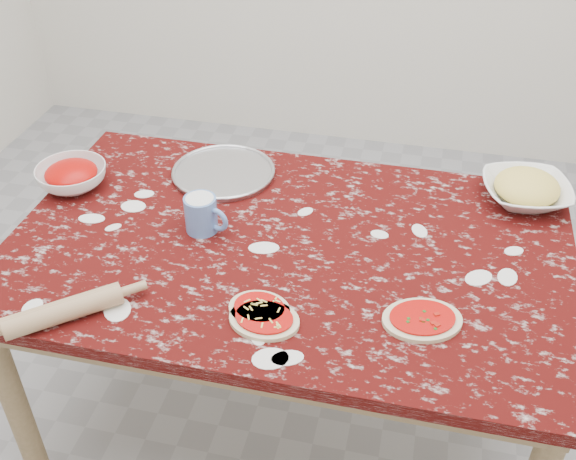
# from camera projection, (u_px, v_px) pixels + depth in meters

# --- Properties ---
(ground) EXTENTS (4.00, 4.00, 0.00)m
(ground) POSITION_uv_depth(u_px,v_px,m) (288.00, 412.00, 2.37)
(ground) COLOR gray
(worktable) EXTENTS (1.60, 1.00, 0.75)m
(worktable) POSITION_uv_depth(u_px,v_px,m) (288.00, 266.00, 1.97)
(worktable) COLOR #3A0706
(worktable) RESTS_ON ground
(pizza_tray) EXTENTS (0.43, 0.43, 0.01)m
(pizza_tray) POSITION_uv_depth(u_px,v_px,m) (224.00, 173.00, 2.22)
(pizza_tray) COLOR #B2B2B7
(pizza_tray) RESTS_ON worktable
(sauce_bowl) EXTENTS (0.24, 0.24, 0.07)m
(sauce_bowl) POSITION_uv_depth(u_px,v_px,m) (72.00, 177.00, 2.15)
(sauce_bowl) COLOR white
(sauce_bowl) RESTS_ON worktable
(cheese_bowl) EXTENTS (0.31, 0.31, 0.06)m
(cheese_bowl) POSITION_uv_depth(u_px,v_px,m) (526.00, 192.00, 2.08)
(cheese_bowl) COLOR white
(cheese_bowl) RESTS_ON worktable
(flour_mug) EXTENTS (0.14, 0.09, 0.11)m
(flour_mug) POSITION_uv_depth(u_px,v_px,m) (202.00, 214.00, 1.94)
(flour_mug) COLOR #587DC0
(flour_mug) RESTS_ON worktable
(pizza_left) EXTENTS (0.19, 0.15, 0.02)m
(pizza_left) POSITION_uv_depth(u_px,v_px,m) (264.00, 319.00, 1.67)
(pizza_left) COLOR beige
(pizza_left) RESTS_ON worktable
(pizza_mid) EXTENTS (0.18, 0.15, 0.02)m
(pizza_mid) POSITION_uv_depth(u_px,v_px,m) (259.00, 309.00, 1.70)
(pizza_mid) COLOR beige
(pizza_mid) RESTS_ON worktable
(pizza_right) EXTENTS (0.24, 0.21, 0.02)m
(pizza_right) POSITION_uv_depth(u_px,v_px,m) (422.00, 320.00, 1.67)
(pizza_right) COLOR beige
(pizza_right) RESTS_ON worktable
(rolling_pin) EXTENTS (0.26, 0.23, 0.06)m
(rolling_pin) POSITION_uv_depth(u_px,v_px,m) (63.00, 311.00, 1.66)
(rolling_pin) COLOR tan
(rolling_pin) RESTS_ON worktable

